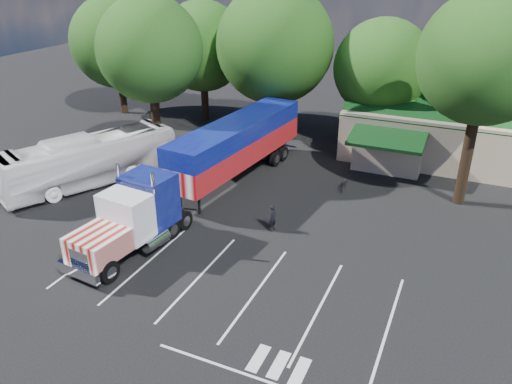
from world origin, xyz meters
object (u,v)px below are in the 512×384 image
at_px(bicycle, 345,184).
at_px(silver_sedan, 462,164).
at_px(tour_bus, 90,160).
at_px(woman, 273,218).
at_px(semi_truck, 214,159).

distance_m(bicycle, silver_sedan, 9.81).
distance_m(tour_bus, silver_sedan, 27.44).
distance_m(woman, bicycle, 7.81).
bearing_deg(tour_bus, woman, 20.78).
height_order(tour_bus, silver_sedan, tour_bus).
relative_size(semi_truck, bicycle, 13.94).
xyz_separation_m(bicycle, tour_bus, (-16.90, -6.36, 1.34)).
bearing_deg(woman, silver_sedan, -21.11).
bearing_deg(bicycle, silver_sedan, 36.41).
relative_size(semi_truck, tour_bus, 1.76).
height_order(semi_truck, tour_bus, semi_truck).
bearing_deg(bicycle, tour_bus, -165.07).
xyz_separation_m(woman, tour_bus, (-14.49, 1.06, 0.94)).
xyz_separation_m(tour_bus, silver_sedan, (24.18, 12.94, -1.10)).
bearing_deg(semi_truck, bicycle, 35.16).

